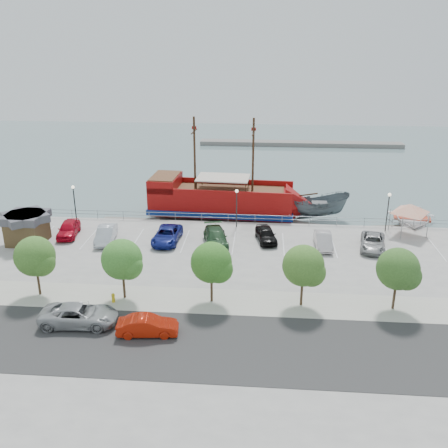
{
  "coord_description": "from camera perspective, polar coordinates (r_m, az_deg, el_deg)",
  "views": [
    {
      "loc": [
        2.78,
        -44.47,
        19.74
      ],
      "look_at": [
        -1.0,
        2.0,
        2.0
      ],
      "focal_mm": 40.0,
      "sensor_mm": 36.0,
      "label": 1
    }
  ],
  "objects": [
    {
      "name": "dock_mid",
      "position": [
        57.73,
        9.76,
        -0.34
      ],
      "size": [
        6.81,
        4.36,
        0.38
      ],
      "primitive_type": "cube",
      "rotation": [
        0.0,
        0.0,
        -0.41
      ],
      "color": "slate",
      "rests_on": "ground"
    },
    {
      "name": "parked_car_b",
      "position": [
        51.96,
        -13.34,
        -1.16
      ],
      "size": [
        2.17,
        4.87,
        1.55
      ],
      "primitive_type": "imported",
      "rotation": [
        0.0,
        0.0,
        0.11
      ],
      "color": "silver",
      "rests_on": "land_slab"
    },
    {
      "name": "fire_hydrant",
      "position": [
        40.46,
        -12.54,
        -8.2
      ],
      "size": [
        0.28,
        0.28,
        0.81
      ],
      "rotation": [
        0.0,
        0.0,
        -0.35
      ],
      "color": "gold",
      "rests_on": "sidewalk"
    },
    {
      "name": "far_shore",
      "position": [
        101.78,
        8.73,
        9.07
      ],
      "size": [
        40.0,
        3.0,
        0.8
      ],
      "primitive_type": "cube",
      "color": "slate",
      "rests_on": "ground"
    },
    {
      "name": "tree_d",
      "position": [
        38.29,
        -1.25,
        -4.6
      ],
      "size": [
        3.3,
        3.2,
        5.0
      ],
      "color": "#473321",
      "rests_on": "sidewalk"
    },
    {
      "name": "pirate_ship",
      "position": [
        59.69,
        1.07,
        2.63
      ],
      "size": [
        20.05,
        6.58,
        12.55
      ],
      "rotation": [
        0.0,
        0.0,
        -0.06
      ],
      "color": "maroon",
      "rests_on": "ground"
    },
    {
      "name": "parked_car_c",
      "position": [
        50.83,
        -6.53,
        -1.26
      ],
      "size": [
        2.64,
        5.39,
        1.47
      ],
      "primitive_type": "imported",
      "rotation": [
        0.0,
        0.0,
        -0.04
      ],
      "color": "navy",
      "rests_on": "land_slab"
    },
    {
      "name": "parked_car_g",
      "position": [
        51.04,
        16.64,
        -2.0
      ],
      "size": [
        3.2,
        5.33,
        1.39
      ],
      "primitive_type": "imported",
      "rotation": [
        0.0,
        0.0,
        -0.19
      ],
      "color": "gray",
      "rests_on": "land_slab"
    },
    {
      "name": "parked_car_f",
      "position": [
        50.24,
        11.28,
        -1.84
      ],
      "size": [
        1.59,
        4.39,
        1.44
      ],
      "primitive_type": "imported",
      "rotation": [
        0.0,
        0.0,
        0.01
      ],
      "color": "beige",
      "rests_on": "land_slab"
    },
    {
      "name": "speedboat",
      "position": [
        61.08,
        20.66,
        0.39
      ],
      "size": [
        7.03,
        8.77,
        1.62
      ],
      "primitive_type": "imported",
      "rotation": [
        0.0,
        0.0,
        -0.2
      ],
      "color": "white",
      "rests_on": "ground"
    },
    {
      "name": "street_sedan",
      "position": [
        35.94,
        -8.73,
        -11.42
      ],
      "size": [
        4.4,
        1.93,
        1.41
      ],
      "primitive_type": "imported",
      "rotation": [
        0.0,
        0.0,
        1.68
      ],
      "color": "#B21C09",
      "rests_on": "street"
    },
    {
      "name": "lamp_post_right",
      "position": [
        55.27,
        18.26,
        2.06
      ],
      "size": [
        0.36,
        0.36,
        4.28
      ],
      "color": "black",
      "rests_on": "land_slab"
    },
    {
      "name": "shed",
      "position": [
        53.81,
        -21.62,
        -0.33
      ],
      "size": [
        3.95,
        3.95,
        3.11
      ],
      "rotation": [
        0.0,
        0.0,
        -0.05
      ],
      "color": "#4E3C23",
      "rests_on": "land_slab"
    },
    {
      "name": "canopy_tent",
      "position": [
        55.21,
        20.58,
        2.15
      ],
      "size": [
        5.41,
        5.41,
        3.81
      ],
      "rotation": [
        0.0,
        0.0,
        0.21
      ],
      "color": "slate",
      "rests_on": "land_slab"
    },
    {
      "name": "land_slab",
      "position": [
        31.18,
        -1.7,
        -19.9
      ],
      "size": [
        100.0,
        58.0,
        1.2
      ],
      "primitive_type": "cube",
      "color": "gray",
      "rests_on": "ground"
    },
    {
      "name": "ground",
      "position": [
        49.14,
        0.98,
        -4.13
      ],
      "size": [
        160.0,
        160.0,
        0.0
      ],
      "primitive_type": "plane",
      "color": "slate"
    },
    {
      "name": "parked_car_e",
      "position": [
        50.84,
        4.83,
        -1.19
      ],
      "size": [
        2.61,
        4.61,
        1.48
      ],
      "primitive_type": "imported",
      "rotation": [
        0.0,
        0.0,
        0.21
      ],
      "color": "black",
      "rests_on": "land_slab"
    },
    {
      "name": "dock_east",
      "position": [
        59.31,
        18.66,
        -0.59
      ],
      "size": [
        6.53,
        2.78,
        0.36
      ],
      "primitive_type": "cube",
      "rotation": [
        0.0,
        0.0,
        0.16
      ],
      "color": "slate",
      "rests_on": "ground"
    },
    {
      "name": "street_van",
      "position": [
        38.09,
        -16.23,
        -9.95
      ],
      "size": [
        5.7,
        2.85,
        1.55
      ],
      "primitive_type": "imported",
      "rotation": [
        0.0,
        0.0,
        1.62
      ],
      "color": "#9C9FA1",
      "rests_on": "street"
    },
    {
      "name": "seawall_railing",
      "position": [
        55.76,
        1.51,
        0.67
      ],
      "size": [
        50.0,
        0.06,
        1.0
      ],
      "color": "gray",
      "rests_on": "land_slab"
    },
    {
      "name": "parked_car_d",
      "position": [
        49.87,
        -0.96,
        -1.52
      ],
      "size": [
        3.24,
        5.7,
        1.56
      ],
      "primitive_type": "imported",
      "rotation": [
        0.0,
        0.0,
        0.21
      ],
      "color": "#204024",
      "rests_on": "land_slab"
    },
    {
      "name": "lamp_post_left",
      "position": [
        57.55,
        -16.77,
        2.95
      ],
      "size": [
        0.36,
        0.36,
        4.28
      ],
      "color": "black",
      "rests_on": "land_slab"
    },
    {
      "name": "lamp_post_mid",
      "position": [
        53.74,
        1.45,
        2.61
      ],
      "size": [
        0.36,
        0.36,
        4.28
      ],
      "color": "black",
      "rests_on": "land_slab"
    },
    {
      "name": "tree_e",
      "position": [
        38.27,
        9.27,
        -4.91
      ],
      "size": [
        3.3,
        3.2,
        5.0
      ],
      "color": "#473321",
      "rests_on": "sidewalk"
    },
    {
      "name": "tree_f",
      "position": [
        39.51,
        19.48,
        -5.05
      ],
      "size": [
        3.3,
        3.2,
        5.0
      ],
      "color": "#473321",
      "rests_on": "sidewalk"
    },
    {
      "name": "tree_b",
      "position": [
        42.0,
        -20.66,
        -3.64
      ],
      "size": [
        3.3,
        3.2,
        5.0
      ],
      "color": "#473321",
      "rests_on": "sidewalk"
    },
    {
      "name": "tree_c",
      "position": [
        39.58,
        -11.41,
        -4.16
      ],
      "size": [
        3.3,
        3.2,
        5.0
      ],
      "color": "#473321",
      "rests_on": "sidewalk"
    },
    {
      "name": "dock_west",
      "position": [
        59.49,
        -10.64,
        0.25
      ],
      "size": [
        6.77,
        2.07,
        0.38
      ],
      "primitive_type": "cube",
      "rotation": [
        0.0,
        0.0,
        -0.02
      ],
      "color": "slate",
      "rests_on": "ground"
    },
    {
      "name": "sidewalk",
      "position": [
        39.81,
        0.03,
        -8.87
      ],
      "size": [
        100.0,
        4.0,
        0.05
      ],
      "primitive_type": "cube",
      "color": "#ACA997",
      "rests_on": "land_slab"
    },
    {
      "name": "parked_car_a",
      "position": [
        54.5,
        -17.35,
        -0.52
      ],
      "size": [
        2.48,
        4.81,
        1.57
      ],
      "primitive_type": "imported",
      "rotation": [
        0.0,
        0.0,
        0.14
      ],
      "color": "#B8071D",
      "rests_on": "land_slab"
    },
    {
      "name": "patrol_boat",
      "position": [
        60.08,
        10.81,
        1.73
      ],
      "size": [
        8.06,
        5.07,
        2.92
      ],
      "primitive_type": "imported",
      "rotation": [
        0.0,
        0.0,
        1.89
      ],
      "color": "#515B61",
      "rests_on": "ground"
    },
    {
      "name": "street",
      "position": [
        34.75,
        -0.79,
        -13.77
      ],
      "size": [
        100.0,
        8.0,
        0.04
      ],
      "primitive_type": "cube",
      "color": "#303030",
      "rests_on": "land_slab"
    }
  ]
}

